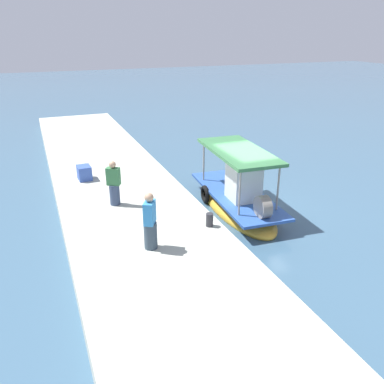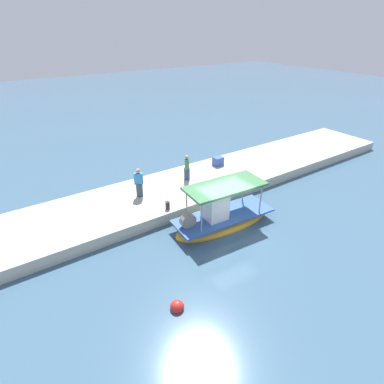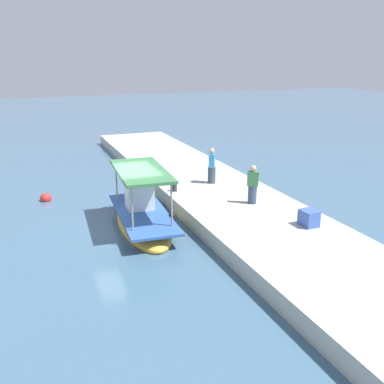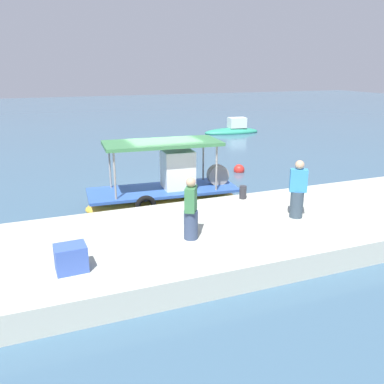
{
  "view_description": "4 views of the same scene",
  "coord_description": "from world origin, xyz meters",
  "views": [
    {
      "loc": [
        12.62,
        -7.69,
        6.63
      ],
      "look_at": [
        -0.69,
        -2.36,
        0.75
      ],
      "focal_mm": 37.39,
      "sensor_mm": 36.0,
      "label": 1
    },
    {
      "loc": [
        8.89,
        9.83,
        9.56
      ],
      "look_at": [
        0.29,
        -3.03,
        1.08
      ],
      "focal_mm": 28.84,
      "sensor_mm": 36.0,
      "label": 2
    },
    {
      "loc": [
        -16.79,
        3.75,
        6.78
      ],
      "look_at": [
        0.39,
        -3.06,
        1.05
      ],
      "focal_mm": 42.04,
      "sensor_mm": 36.0,
      "label": 3
    },
    {
      "loc": [
        -4.37,
        -14.43,
        4.96
      ],
      "look_at": [
        0.43,
        -2.14,
        0.86
      ],
      "focal_mm": 37.75,
      "sensor_mm": 36.0,
      "label": 4
    }
  ],
  "objects": [
    {
      "name": "cargo_crate",
      "position": [
        -3.93,
        -5.99,
        0.95
      ],
      "size": [
        0.7,
        0.57,
        0.6
      ],
      "primitive_type": "cube",
      "rotation": [
        0.0,
        0.0,
        0.05
      ],
      "color": "#3A58AF",
      "rests_on": "dock_quay"
    },
    {
      "name": "fisherman_near_bollard",
      "position": [
        2.65,
        -5.0,
        1.44
      ],
      "size": [
        0.56,
        0.53,
        1.74
      ],
      "color": "#364654",
      "rests_on": "dock_quay"
    },
    {
      "name": "main_fishing_boat",
      "position": [
        -0.06,
        -0.7,
        0.45
      ],
      "size": [
        5.82,
        2.3,
        2.75
      ],
      "color": "gold",
      "rests_on": "ground_plane"
    },
    {
      "name": "ground_plane",
      "position": [
        0.0,
        0.0,
        0.0
      ],
      "size": [
        120.0,
        120.0,
        0.0
      ],
      "primitive_type": "plane",
      "color": "#3C5E77"
    },
    {
      "name": "dock_quay",
      "position": [
        0.0,
        -4.84,
        0.33
      ],
      "size": [
        36.0,
        4.92,
        0.65
      ],
      "primitive_type": "cube",
      "color": "#B8BCAC",
      "rests_on": "ground_plane"
    },
    {
      "name": "fisherman_by_crate",
      "position": [
        -0.85,
        -5.33,
        1.4
      ],
      "size": [
        0.51,
        0.54,
        1.66
      ],
      "color": "#354461",
      "rests_on": "dock_quay"
    },
    {
      "name": "marker_buoy",
      "position": [
        4.82,
        2.73,
        0.11
      ],
      "size": [
        0.54,
        0.54,
        0.54
      ],
      "color": "red",
      "rests_on": "ground_plane"
    },
    {
      "name": "mooring_bollard",
      "position": [
        2.02,
        -2.84,
        0.87
      ],
      "size": [
        0.24,
        0.24,
        0.44
      ],
      "primitive_type": "cylinder",
      "color": "#2D2D33",
      "rests_on": "dock_quay"
    }
  ]
}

